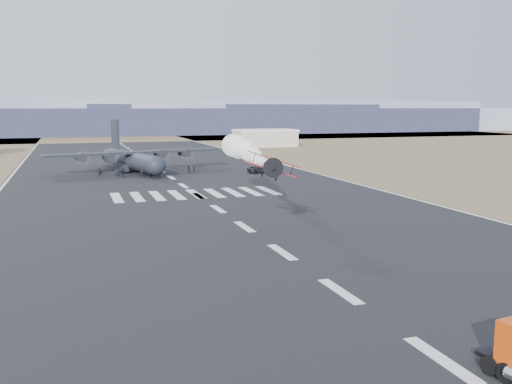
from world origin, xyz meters
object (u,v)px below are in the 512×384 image
aerobatic_biplane (272,166)px  crew_e (116,171)px  hangar_right (265,138)px  crew_d (123,173)px  support_vehicle (261,169)px  crew_h (188,170)px  crew_f (100,173)px  crew_g (142,172)px  transport_aircraft (131,158)px  crew_b (118,171)px  crew_c (194,170)px  crew_a (118,173)px

aerobatic_biplane → crew_e: (-10.82, 62.26, -6.62)m
hangar_right → crew_d: size_ratio=11.05×
support_vehicle → crew_h: 14.82m
crew_f → crew_g: size_ratio=0.92×
support_vehicle → crew_e: (-28.68, 5.58, 0.10)m
transport_aircraft → crew_h: transport_aircraft is taller
aerobatic_biplane → crew_b: (-10.52, 61.05, -6.56)m
crew_c → crew_g: 10.79m
crew_a → crew_e: crew_e is taller
hangar_right → crew_g: bearing=-124.4°
aerobatic_biplane → crew_f: (-13.97, 60.26, -6.69)m
crew_h → support_vehicle: bearing=147.1°
crew_g → crew_a: bearing=-172.2°
aerobatic_biplane → crew_g: (-6.20, 57.60, -6.63)m
transport_aircraft → crew_c: 14.38m
crew_a → crew_b: bearing=97.1°
aerobatic_biplane → crew_a: (-10.71, 58.56, -6.62)m
crew_d → crew_h: crew_d is taller
crew_d → crew_h: 13.53m
crew_h → crew_c: bearing=113.4°
support_vehicle → crew_c: crew_c is taller
support_vehicle → crew_b: bearing=73.5°
support_vehicle → crew_a: crew_a is taller
hangar_right → crew_f: hangar_right is taller
transport_aircraft → aerobatic_biplane: bearing=-97.4°
hangar_right → transport_aircraft: transport_aircraft is taller
aerobatic_biplane → crew_h: (3.49, 60.31, -6.69)m
crew_f → aerobatic_biplane: bearing=-62.1°
aerobatic_biplane → crew_e: bearing=108.6°
crew_a → crew_b: size_ratio=0.94×
crew_g → hangar_right: bearing=75.4°
crew_g → crew_d: bearing=-161.9°
crew_a → crew_c: crew_a is taller
hangar_right → crew_b: bearing=-127.9°
crew_a → crew_g: (4.51, -0.96, -0.00)m
crew_b → crew_e: 1.25m
crew_d → crew_e: size_ratio=1.09×
transport_aircraft → crew_h: bearing=-47.6°
crew_h → aerobatic_biplane: bearing=68.0°
crew_e → crew_f: size_ratio=1.09×
crew_f → crew_a: bearing=-12.6°
crew_b → crew_e: size_ratio=1.07×
support_vehicle → crew_g: 24.08m
crew_a → crew_f: bearing=164.1°
crew_c → crew_d: bearing=128.9°
hangar_right → crew_b: size_ratio=11.29×
crew_a → crew_d: crew_d is taller
hangar_right → support_vehicle: size_ratio=3.77×
crew_d → crew_e: 4.67m
aerobatic_biplane → crew_f: bearing=111.8°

